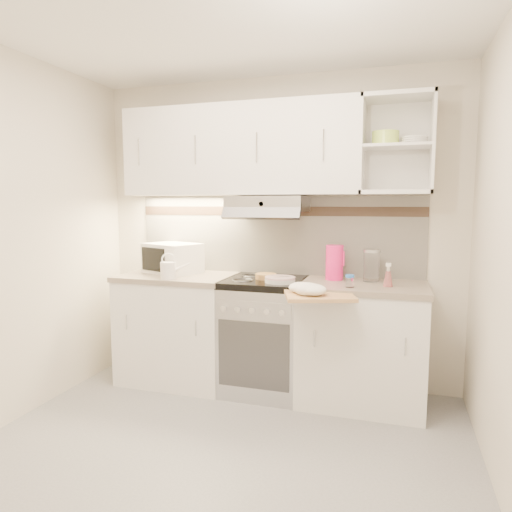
{
  "coord_description": "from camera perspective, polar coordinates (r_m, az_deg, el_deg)",
  "views": [
    {
      "loc": [
        0.97,
        -2.27,
        1.48
      ],
      "look_at": [
        -0.02,
        0.95,
        1.09
      ],
      "focal_mm": 32.0,
      "sensor_mm": 36.0,
      "label": 1
    }
  ],
  "objects": [
    {
      "name": "ground",
      "position": [
        2.88,
        -5.66,
        -24.49
      ],
      "size": [
        3.0,
        3.0,
        0.0
      ],
      "primitive_type": "plane",
      "color": "gray",
      "rests_on": "ground"
    },
    {
      "name": "room_shell",
      "position": [
        2.81,
        -3.06,
        9.5
      ],
      "size": [
        3.04,
        2.84,
        2.52
      ],
      "color": "beige",
      "rests_on": "ground"
    },
    {
      "name": "base_cabinet_left",
      "position": [
        3.92,
        -9.65,
        -9.08
      ],
      "size": [
        0.9,
        0.6,
        0.86
      ],
      "primitive_type": "cube",
      "color": "white",
      "rests_on": "ground"
    },
    {
      "name": "worktop_left",
      "position": [
        3.83,
        -9.78,
        -2.58
      ],
      "size": [
        0.92,
        0.62,
        0.04
      ],
      "primitive_type": "cube",
      "color": "gray",
      "rests_on": "base_cabinet_left"
    },
    {
      "name": "base_cabinet_right",
      "position": [
        3.53,
        13.05,
        -10.93
      ],
      "size": [
        0.9,
        0.6,
        0.86
      ],
      "primitive_type": "cube",
      "color": "white",
      "rests_on": "ground"
    },
    {
      "name": "worktop_right",
      "position": [
        3.43,
        13.25,
        -3.73
      ],
      "size": [
        0.92,
        0.62,
        0.04
      ],
      "primitive_type": "cube",
      "color": "gray",
      "rests_on": "base_cabinet_right"
    },
    {
      "name": "electric_range",
      "position": [
        3.65,
        1.06,
        -9.84
      ],
      "size": [
        0.6,
        0.6,
        0.9
      ],
      "color": "#B7B7BC",
      "rests_on": "ground"
    },
    {
      "name": "microwave",
      "position": [
        3.91,
        -10.42,
        -0.26
      ],
      "size": [
        0.53,
        0.47,
        0.25
      ],
      "rotation": [
        0.0,
        0.0,
        -0.39
      ],
      "color": "white",
      "rests_on": "worktop_left"
    },
    {
      "name": "watering_can",
      "position": [
        3.6,
        -10.78,
        -1.68
      ],
      "size": [
        0.23,
        0.14,
        0.2
      ],
      "rotation": [
        0.0,
        0.0,
        0.34
      ],
      "color": "white",
      "rests_on": "worktop_left"
    },
    {
      "name": "plate_stack",
      "position": [
        3.39,
        3.02,
        -2.96
      ],
      "size": [
        0.23,
        0.23,
        0.05
      ],
      "rotation": [
        0.0,
        0.0,
        0.11
      ],
      "color": "silver",
      "rests_on": "electric_range"
    },
    {
      "name": "bread_loaf",
      "position": [
        3.54,
        1.24,
        -2.55
      ],
      "size": [
        0.16,
        0.16,
        0.04
      ],
      "primitive_type": "cylinder",
      "color": "#A2653C",
      "rests_on": "electric_range"
    },
    {
      "name": "pink_pitcher",
      "position": [
        3.54,
        9.8,
        -0.78
      ],
      "size": [
        0.14,
        0.13,
        0.27
      ],
      "rotation": [
        0.0,
        0.0,
        0.01
      ],
      "color": "#F61C73",
      "rests_on": "worktop_right"
    },
    {
      "name": "glass_jar",
      "position": [
        3.52,
        14.22,
        -1.14
      ],
      "size": [
        0.13,
        0.13,
        0.24
      ],
      "rotation": [
        0.0,
        0.0,
        0.3
      ],
      "color": "white",
      "rests_on": "worktop_right"
    },
    {
      "name": "spice_jar",
      "position": [
        3.25,
        11.64,
        -3.07
      ],
      "size": [
        0.06,
        0.06,
        0.09
      ],
      "rotation": [
        0.0,
        0.0,
        -0.27
      ],
      "color": "silver",
      "rests_on": "worktop_right"
    },
    {
      "name": "spray_bottle",
      "position": [
        3.35,
        16.19,
        -2.51
      ],
      "size": [
        0.07,
        0.07,
        0.18
      ],
      "rotation": [
        0.0,
        0.0,
        -0.06
      ],
      "color": "#E17D83",
      "rests_on": "worktop_right"
    },
    {
      "name": "cutting_board",
      "position": [
        3.1,
        7.84,
        -4.84
      ],
      "size": [
        0.55,
        0.52,
        0.02
      ],
      "primitive_type": "cube",
      "rotation": [
        0.0,
        0.0,
        0.31
      ],
      "color": "tan",
      "rests_on": "base_cabinet_right"
    },
    {
      "name": "dish_towel",
      "position": [
        3.05,
        6.99,
        -4.01
      ],
      "size": [
        0.31,
        0.26,
        0.08
      ],
      "primitive_type": null,
      "rotation": [
        0.0,
        0.0,
        -0.03
      ],
      "color": "silver",
      "rests_on": "cutting_board"
    }
  ]
}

